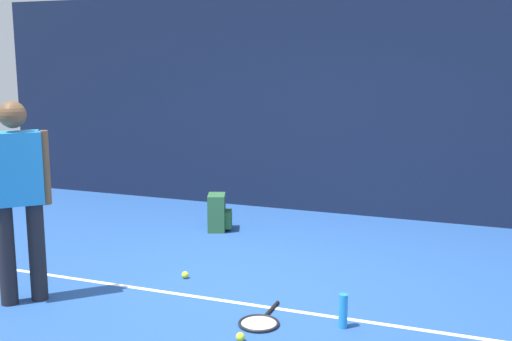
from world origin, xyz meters
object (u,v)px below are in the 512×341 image
(backpack, at_px, (218,213))
(tennis_ball_by_fence, at_px, (240,337))
(tennis_player, at_px, (18,190))
(tennis_ball_mid_court, at_px, (185,275))
(tennis_racket, at_px, (260,322))
(water_bottle, at_px, (343,311))

(backpack, xyz_separation_m, tennis_ball_by_fence, (1.37, -2.67, -0.18))
(tennis_ball_by_fence, bearing_deg, tennis_player, 178.49)
(tennis_ball_mid_court, bearing_deg, tennis_player, -135.78)
(backpack, distance_m, tennis_ball_by_fence, 3.01)
(tennis_ball_by_fence, distance_m, tennis_ball_mid_court, 1.43)
(backpack, bearing_deg, tennis_ball_mid_court, 172.95)
(tennis_racket, bearing_deg, backpack, -148.57)
(tennis_racket, distance_m, backpack, 2.72)
(tennis_player, bearing_deg, tennis_racket, 143.53)
(tennis_ball_mid_court, bearing_deg, backpack, 103.40)
(tennis_ball_by_fence, relative_size, water_bottle, 0.25)
(tennis_ball_mid_court, relative_size, water_bottle, 0.25)
(tennis_ball_by_fence, bearing_deg, water_bottle, 37.27)
(tennis_player, height_order, backpack, tennis_player)
(tennis_ball_by_fence, height_order, tennis_ball_mid_court, same)
(backpack, relative_size, tennis_ball_mid_court, 6.67)
(tennis_ball_mid_court, bearing_deg, water_bottle, -18.53)
(tennis_racket, relative_size, backpack, 1.39)
(tennis_ball_by_fence, bearing_deg, backpack, 117.16)
(backpack, xyz_separation_m, tennis_ball_mid_court, (0.39, -1.63, -0.18))
(backpack, height_order, tennis_ball_mid_court, backpack)
(tennis_racket, xyz_separation_m, tennis_ball_mid_court, (-1.01, 0.70, 0.02))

